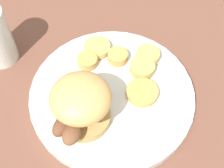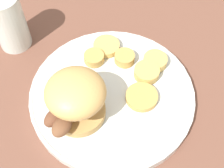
{
  "view_description": "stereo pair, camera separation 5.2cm",
  "coord_description": "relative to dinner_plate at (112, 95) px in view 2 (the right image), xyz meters",
  "views": [
    {
      "loc": [
        -0.27,
        0.11,
        0.48
      ],
      "look_at": [
        0.0,
        0.0,
        0.05
      ],
      "focal_mm": 50.0,
      "sensor_mm": 36.0,
      "label": 1
    },
    {
      "loc": [
        -0.28,
        0.06,
        0.48
      ],
      "look_at": [
        0.0,
        0.0,
        0.05
      ],
      "focal_mm": 50.0,
      "sensor_mm": 36.0,
      "label": 2
    }
  ],
  "objects": [
    {
      "name": "drinking_glass",
      "position": [
        0.17,
        0.16,
        0.05
      ],
      "size": [
        0.06,
        0.06,
        0.12
      ],
      "color": "silver",
      "rests_on": "ground_plane"
    },
    {
      "name": "potato_round_4",
      "position": [
        0.06,
        -0.04,
        0.02
      ],
      "size": [
        0.04,
        0.04,
        0.02
      ],
      "primitive_type": "cylinder",
      "color": "tan",
      "rests_on": "dinner_plate"
    },
    {
      "name": "potato_round_0",
      "position": [
        -0.02,
        -0.05,
        0.01
      ],
      "size": [
        0.06,
        0.06,
        0.01
      ],
      "primitive_type": "cylinder",
      "color": "tan",
      "rests_on": "dinner_plate"
    },
    {
      "name": "potato_round_1",
      "position": [
        0.07,
        0.02,
        0.02
      ],
      "size": [
        0.04,
        0.04,
        0.02
      ],
      "primitive_type": "cylinder",
      "color": "tan",
      "rests_on": "dinner_plate"
    },
    {
      "name": "potato_round_3",
      "position": [
        0.1,
        -0.01,
        0.01
      ],
      "size": [
        0.05,
        0.05,
        0.01
      ],
      "primitive_type": "cylinder",
      "color": "tan",
      "rests_on": "dinner_plate"
    },
    {
      "name": "potato_round_5",
      "position": [
        0.05,
        -0.09,
        0.02
      ],
      "size": [
        0.04,
        0.04,
        0.02
      ],
      "primitive_type": "cylinder",
      "color": "tan",
      "rests_on": "dinner_plate"
    },
    {
      "name": "sandwich",
      "position": [
        -0.03,
        0.06,
        0.06
      ],
      "size": [
        0.12,
        0.11,
        0.09
      ],
      "color": "tan",
      "rests_on": "dinner_plate"
    },
    {
      "name": "dinner_plate",
      "position": [
        0.0,
        0.0,
        0.0
      ],
      "size": [
        0.29,
        0.29,
        0.02
      ],
      "color": "silver",
      "rests_on": "ground_plane"
    },
    {
      "name": "potato_round_2",
      "position": [
        0.02,
        -0.07,
        0.02
      ],
      "size": [
        0.05,
        0.05,
        0.02
      ],
      "primitive_type": "cylinder",
      "color": "tan",
      "rests_on": "dinner_plate"
    },
    {
      "name": "ground_plane",
      "position": [
        0.0,
        0.0,
        -0.01
      ],
      "size": [
        4.0,
        4.0,
        0.0
      ],
      "primitive_type": "plane",
      "color": "brown"
    }
  ]
}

